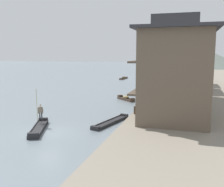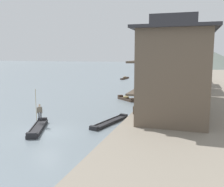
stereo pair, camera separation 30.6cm
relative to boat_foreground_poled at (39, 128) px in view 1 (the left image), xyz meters
name	(u,v)px [view 1 (the left image)]	position (x,y,z in m)	size (l,w,h in m)	color
ground_plane	(47,133)	(1.10, -0.39, -0.17)	(400.00, 400.00, 0.00)	slate
riverbank_right	(210,89)	(16.35, 29.61, 0.28)	(18.00, 110.00, 0.91)	gray
boat_foreground_poled	(39,128)	(0.00, 0.00, 0.00)	(2.84, 5.18, 0.53)	#232326
boatman_person	(40,111)	(-0.48, 1.12, 1.36)	(0.52, 0.37, 3.04)	black
boat_moored_nearest	(126,98)	(3.85, 16.99, 0.09)	(3.14, 3.01, 0.70)	#423328
boat_moored_second	(150,88)	(5.32, 30.98, -0.05)	(1.96, 4.47, 0.35)	#423328
boat_moored_third	(124,78)	(-4.58, 48.87, 0.07)	(1.22, 5.12, 0.72)	#423328
boat_moored_far	(111,122)	(5.50, 4.09, -0.05)	(2.28, 5.87, 0.39)	#232326
house_waterfront_nearest	(175,72)	(11.50, 3.83, 5.03)	(6.87, 7.69, 8.74)	brown
house_waterfront_second	(173,68)	(10.82, 10.85, 5.05)	(5.50, 5.64, 8.74)	#7F705B
house_waterfront_tall	(178,66)	(11.16, 16.63, 5.04)	(6.18, 6.42, 8.74)	#7F705B
house_waterfront_narrow	(180,71)	(11.17, 24.70, 3.73)	(6.18, 8.36, 6.14)	brown
house_waterfront_far	(182,69)	(11.29, 32.87, 3.74)	(6.42, 6.87, 6.14)	brown
house_waterfront_end	(181,67)	(10.83, 39.41, 3.75)	(5.52, 5.74, 6.14)	#7F705B
mooring_post_dock_near	(135,110)	(7.70, 4.87, 1.13)	(0.20, 0.20, 0.79)	#473828
mooring_post_dock_mid	(148,96)	(7.70, 13.57, 1.21)	(0.20, 0.20, 0.95)	#473828
hill_far_west	(188,54)	(11.42, 127.41, 6.59)	(57.61, 57.61, 13.52)	slate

